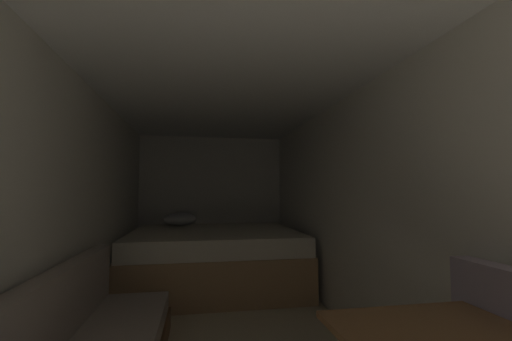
{
  "coord_description": "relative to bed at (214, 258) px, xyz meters",
  "views": [
    {
      "loc": [
        -0.23,
        -0.57,
        1.2
      ],
      "look_at": [
        0.3,
        2.38,
        1.39
      ],
      "focal_mm": 22.92,
      "sensor_mm": 36.0,
      "label": 1
    }
  ],
  "objects": [
    {
      "name": "ceiling_slab",
      "position": [
        0.01,
        -1.74,
        1.74
      ],
      "size": [
        2.31,
        5.38,
        0.05
      ],
      "primitive_type": "cube",
      "color": "white",
      "rests_on": "wall_left"
    },
    {
      "name": "wall_back",
      "position": [
        0.01,
        0.98,
        0.68
      ],
      "size": [
        2.31,
        0.05,
        2.06
      ],
      "primitive_type": "cube",
      "color": "silver",
      "rests_on": "ground"
    },
    {
      "name": "bed",
      "position": [
        0.0,
        0.0,
        0.0
      ],
      "size": [
        2.09,
        1.82,
        0.9
      ],
      "color": "tan",
      "rests_on": "ground"
    },
    {
      "name": "wall_right",
      "position": [
        1.13,
        -1.74,
        0.68
      ],
      "size": [
        0.05,
        5.38,
        2.06
      ],
      "primitive_type": "cube",
      "color": "silver",
      "rests_on": "ground"
    },
    {
      "name": "wall_left",
      "position": [
        -1.12,
        -1.74,
        0.68
      ],
      "size": [
        0.05,
        5.38,
        2.06
      ],
      "primitive_type": "cube",
      "color": "silver",
      "rests_on": "ground"
    }
  ]
}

